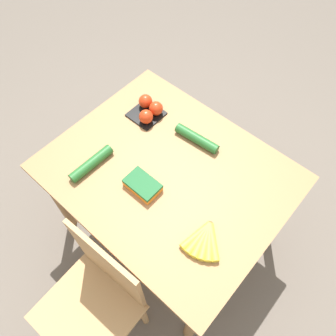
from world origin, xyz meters
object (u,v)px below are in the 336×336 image
Objects in this scene: tomato_pack at (149,110)px; carrot_bag at (143,185)px; banana_bunch at (204,240)px; chair at (97,299)px; cucumber_far at (91,163)px; cucumber_near at (197,138)px.

tomato_pack is 0.46m from carrot_bag.
chair is at bearing 63.17° from banana_bunch.
carrot_bag is (-0.29, 0.35, -0.01)m from tomato_pack.
cucumber_far is (0.42, -0.41, 0.28)m from chair.
banana_bunch is (-0.24, -0.47, 0.27)m from chair.
chair reaches higher than cucumber_near.
cucumber_far is at bearing 57.82° from cucumber_near.
tomato_pack is at bearing -87.41° from cucumber_far.
tomato_pack is 1.00× the size of carrot_bag.
banana_bunch is at bearing 177.64° from carrot_bag.
chair is 5.53× the size of carrot_bag.
chair is 0.92m from cucumber_near.
carrot_bag is at bearing -2.36° from banana_bunch.
carrot_bag is at bearing -163.69° from cucumber_far.
cucumber_near is at bearing 95.60° from chair.
chair reaches higher than cucumber_far.
carrot_bag is (0.38, -0.02, 0.01)m from banana_bunch.
tomato_pack is 0.67× the size of cucumber_far.
tomato_pack is 0.43m from cucumber_far.
carrot_bag is at bearing 129.65° from tomato_pack.
chair is 3.66× the size of cucumber_near.
cucumber_far is at bearing 133.09° from chair.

